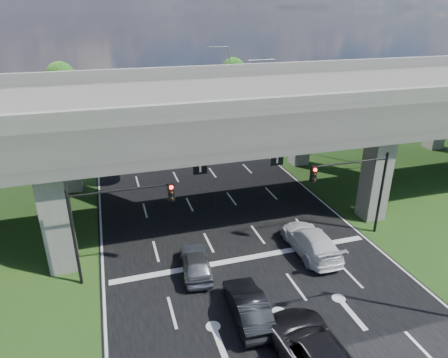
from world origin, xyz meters
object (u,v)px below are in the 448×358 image
streetlight_far (270,96)px  car_trailing (314,352)px  streetlight_beyond (226,74)px  car_dark (248,306)px  car_white (311,241)px  signal_right (356,182)px  car_silver (196,262)px  signal_left (112,215)px

streetlight_far → car_trailing: (-10.11, -29.23, -4.98)m
streetlight_far → streetlight_beyond: same height
streetlight_beyond → streetlight_far: bearing=-90.0°
car_dark → car_trailing: 4.08m
car_white → streetlight_beyond: bearing=-98.2°
signal_right → car_dark: signal_right is taller
car_dark → car_trailing: size_ratio=0.76×
streetlight_far → signal_right: bearing=-96.5°
car_dark → car_white: car_white is taller
car_silver → car_white: (7.65, 0.00, 0.09)m
car_white → car_trailing: (-4.28, -8.23, 0.03)m
streetlight_far → car_white: (-5.82, -21.00, -5.00)m
car_white → signal_right: bearing=-164.3°
signal_right → car_trailing: 12.51m
car_silver → car_dark: 4.82m
signal_left → car_silver: (4.45, -0.94, -3.43)m
streetlight_far → car_silver: streetlight_far is taller
streetlight_beyond → car_dark: size_ratio=2.16×
car_dark → streetlight_far: bearing=-111.7°
streetlight_beyond → car_white: streetlight_beyond is taller
signal_right → signal_left: size_ratio=1.00×
streetlight_beyond → car_trailing: 46.62m
car_dark → car_trailing: car_trailing is taller
streetlight_far → signal_left: bearing=-131.8°
signal_right → car_trailing: signal_right is taller
streetlight_beyond → car_white: (-5.82, -37.00, -5.00)m
car_trailing → streetlight_beyond: bearing=-104.7°
signal_left → streetlight_beyond: bearing=63.6°
signal_right → car_white: signal_right is taller
car_silver → car_trailing: size_ratio=0.70×
signal_right → car_trailing: (-7.83, -9.18, -3.32)m
streetlight_beyond → car_white: size_ratio=1.79×
streetlight_far → car_trailing: 31.33m
car_silver → signal_left: bearing=-5.3°
signal_left → streetlight_far: 26.95m
signal_right → car_dark: bearing=-150.2°
signal_right → streetlight_far: (2.27, 20.06, 1.66)m
streetlight_beyond → car_dark: streetlight_beyond is taller
car_dark → signal_left: bearing=-38.7°
signal_right → signal_left: same height
car_white → car_trailing: size_ratio=0.93×
streetlight_far → car_dark: bearing=-114.9°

